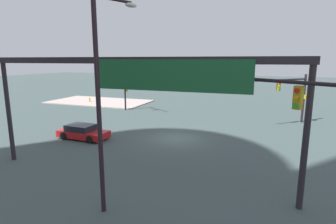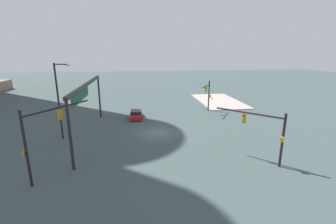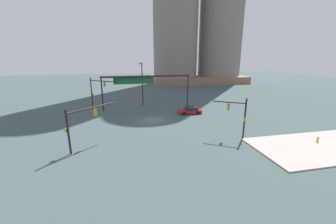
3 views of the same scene
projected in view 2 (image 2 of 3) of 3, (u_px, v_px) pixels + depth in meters
The scene contains 9 objects.
ground_plane at pixel (158, 133), 30.83m from camera, with size 195.03×195.03×0.00m, color #3D4C4B.
sidewalk_corner at pixel (219, 101), 50.02m from camera, with size 15.59×8.37×0.15m, color #B4A199.
traffic_signal_near_corner at pixel (208, 93), 40.80m from camera, with size 3.74×2.68×5.43m.
traffic_signal_opposite_side at pixel (265, 128), 21.93m from camera, with size 5.25×4.84×5.18m.
traffic_signal_cross_street at pixel (42, 131), 18.95m from camera, with size 5.76×4.17×6.33m.
streetlamp_curved_arm at pixel (59, 97), 27.35m from camera, with size 1.10×2.12×9.24m.
overhead_sign_gantry at pixel (86, 93), 27.68m from camera, with size 17.97×0.43×6.81m.
sedan_car_approaching at pixel (136, 114), 37.52m from camera, with size 4.41×2.08×1.21m.
fire_hydrant_on_curb at pixel (212, 98), 50.76m from camera, with size 0.33×0.22×0.71m.
Camera 2 is at (-29.01, 2.62, 10.57)m, focal length 24.74 mm.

